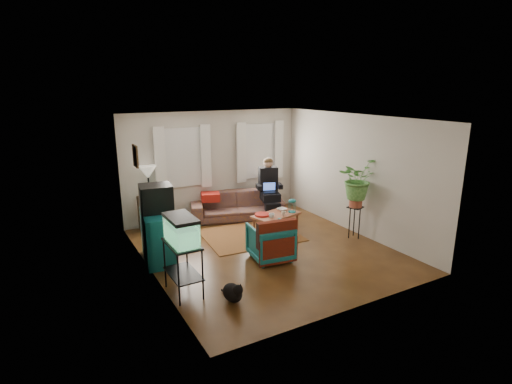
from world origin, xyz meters
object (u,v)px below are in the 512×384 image
aquarium_stand (183,268)px  side_table (151,212)px  armchair (270,240)px  plant_stand (354,222)px  coffee_table (276,223)px  sofa (237,201)px  dresser (158,237)px

aquarium_stand → side_table: bearing=83.1°
aquarium_stand → armchair: 1.91m
plant_stand → side_table: bearing=143.0°
armchair → plant_stand: size_ratio=1.08×
coffee_table → plant_stand: plant_stand is taller
aquarium_stand → coffee_table: (2.68, 1.57, -0.20)m
coffee_table → plant_stand: size_ratio=1.52×
armchair → coffee_table: 1.40m
sofa → aquarium_stand: size_ratio=2.66×
dresser → coffee_table: size_ratio=0.98×
armchair → coffee_table: size_ratio=0.71×
side_table → dresser: (-0.34, -1.83, 0.08)m
coffee_table → side_table: bearing=129.6°
sofa → aquarium_stand: sofa is taller
dresser → aquarium_stand: bearing=-82.5°
sofa → dresser: size_ratio=2.16×
sofa → plant_stand: size_ratio=3.22×
dresser → plant_stand: 4.08m
coffee_table → dresser: bearing=168.7°
sofa → side_table: size_ratio=2.93×
dresser → armchair: 2.09m
dresser → sofa: bearing=40.1°
sofa → coffee_table: (0.30, -1.34, -0.22)m
side_table → sofa: bearing=-9.5°
side_table → dresser: dresser is taller
armchair → plant_stand: 2.14m
sofa → side_table: 2.06m
aquarium_stand → coffee_table: aquarium_stand is taller
dresser → armchair: (1.84, -0.97, -0.09)m
armchair → side_table: bearing=-55.0°
side_table → armchair: side_table is taller
aquarium_stand → armchair: bearing=12.7°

